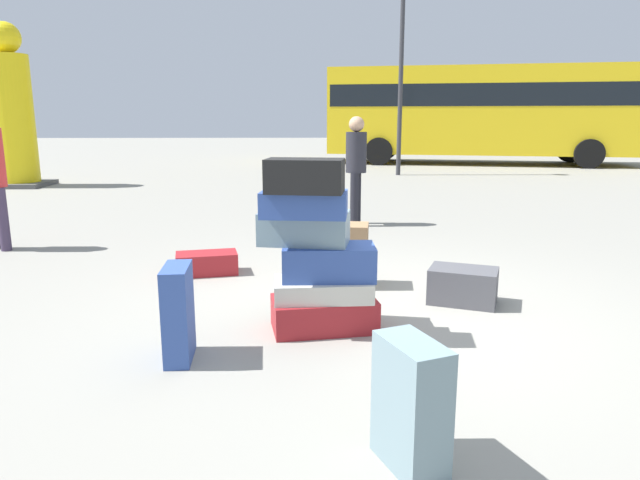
{
  "coord_description": "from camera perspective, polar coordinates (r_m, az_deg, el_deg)",
  "views": [
    {
      "loc": [
        -0.61,
        -4.31,
        1.55
      ],
      "look_at": [
        -0.49,
        0.97,
        0.41
      ],
      "focal_mm": 32.01,
      "sensor_mm": 36.0,
      "label": 1
    }
  ],
  "objects": [
    {
      "name": "lamp_post",
      "position": [
        16.0,
        8.26,
        21.22
      ],
      "size": [
        0.36,
        0.36,
        6.3
      ],
      "color": "#333338",
      "rests_on": "ground"
    },
    {
      "name": "suitcase_charcoal_foreground_far",
      "position": [
        5.01,
        14.1,
        -4.45
      ],
      "size": [
        0.65,
        0.55,
        0.3
      ],
      "primitive_type": "cube",
      "rotation": [
        0.0,
        0.0,
        -0.38
      ],
      "color": "#4C4C51",
      "rests_on": "ground"
    },
    {
      "name": "suitcase_navy_upright_blue",
      "position": [
        3.83,
        -13.99,
        -7.12
      ],
      "size": [
        0.19,
        0.39,
        0.63
      ],
      "primitive_type": "cube",
      "rotation": [
        0.0,
        0.0,
        0.07
      ],
      "color": "#334F99",
      "rests_on": "ground"
    },
    {
      "name": "suitcase_tower",
      "position": [
        4.15,
        -0.3,
        -1.74
      ],
      "size": [
        0.9,
        0.72,
        1.28
      ],
      "color": "maroon",
      "rests_on": "ground"
    },
    {
      "name": "suitcase_maroon_behind_tower",
      "position": [
        5.88,
        -11.24,
        -2.29
      ],
      "size": [
        0.66,
        0.44,
        0.22
      ],
      "primitive_type": "cube",
      "rotation": [
        0.0,
        0.0,
        0.21
      ],
      "color": "maroon",
      "rests_on": "ground"
    },
    {
      "name": "yellow_dummy_statue",
      "position": [
        14.77,
        -28.34,
        10.89
      ],
      "size": [
        1.22,
        1.22,
        3.59
      ],
      "color": "yellow",
      "rests_on": "ground"
    },
    {
      "name": "ground_plane",
      "position": [
        4.62,
        6.39,
        -7.53
      ],
      "size": [
        80.0,
        80.0,
        0.0
      ],
      "primitive_type": "plane",
      "color": "gray"
    },
    {
      "name": "parked_bus",
      "position": [
        20.24,
        15.7,
        12.55
      ],
      "size": [
        10.25,
        4.58,
        3.15
      ],
      "rotation": [
        0.0,
        0.0,
        -0.22
      ],
      "color": "yellow",
      "rests_on": "ground"
    },
    {
      "name": "suitcase_slate_left_side",
      "position": [
        2.67,
        9.07,
        -15.96
      ],
      "size": [
        0.33,
        0.43,
        0.6
      ],
      "primitive_type": "cube",
      "rotation": [
        0.0,
        0.0,
        0.38
      ],
      "color": "gray",
      "rests_on": "ground"
    },
    {
      "name": "suitcase_brown_white_trunk",
      "position": [
        5.32,
        3.33,
        -1.53
      ],
      "size": [
        0.31,
        0.35,
        0.59
      ],
      "primitive_type": "cube",
      "rotation": [
        0.0,
        0.0,
        -0.14
      ],
      "color": "olive",
      "rests_on": "ground"
    },
    {
      "name": "person_tourist_with_camera",
      "position": [
        8.3,
        3.63,
        7.87
      ],
      "size": [
        0.3,
        0.33,
        1.57
      ],
      "rotation": [
        0.0,
        0.0,
        -1.83
      ],
      "color": "black",
      "rests_on": "ground"
    }
  ]
}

